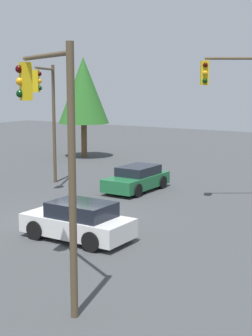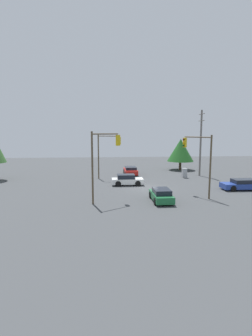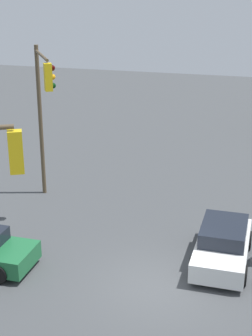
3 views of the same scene
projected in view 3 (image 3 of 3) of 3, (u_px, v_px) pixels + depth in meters
The scene contains 3 objects.
ground_plane at pixel (157, 286), 16.87m from camera, with size 80.00×80.00×0.00m, color #424447.
sedan_white at pixel (223, 244), 18.12m from camera, with size 1.90×4.00×1.39m.
traffic_signal_aux at pixel (43, 102), 21.62m from camera, with size 1.97×2.78×6.83m.
Camera 3 is at (3.03, -14.20, 9.47)m, focal length 55.00 mm.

